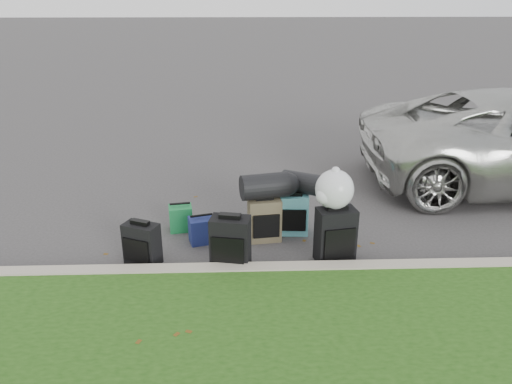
{
  "coord_description": "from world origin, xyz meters",
  "views": [
    {
      "loc": [
        -0.31,
        -5.83,
        2.98
      ],
      "look_at": [
        -0.1,
        0.2,
        0.55
      ],
      "focal_mm": 35.0,
      "sensor_mm": 36.0,
      "label": 1
    }
  ],
  "objects_px": {
    "suitcase_small_black": "(142,244)",
    "tote_navy": "(202,230)",
    "suitcase_large_black_left": "(230,243)",
    "suitcase_olive": "(264,220)",
    "suitcase_teal": "(294,214)",
    "suitcase_large_black_right": "(335,235)",
    "tote_green": "(181,218)"
  },
  "relations": [
    {
      "from": "suitcase_small_black",
      "to": "suitcase_teal",
      "type": "distance_m",
      "value": 1.98
    },
    {
      "from": "suitcase_olive",
      "to": "tote_green",
      "type": "distance_m",
      "value": 1.15
    },
    {
      "from": "tote_navy",
      "to": "suitcase_teal",
      "type": "bearing_deg",
      "value": -5.29
    },
    {
      "from": "suitcase_large_black_left",
      "to": "suitcase_small_black",
      "type": "bearing_deg",
      "value": -177.1
    },
    {
      "from": "suitcase_teal",
      "to": "tote_green",
      "type": "bearing_deg",
      "value": 177.86
    },
    {
      "from": "suitcase_small_black",
      "to": "tote_navy",
      "type": "distance_m",
      "value": 0.84
    },
    {
      "from": "suitcase_large_black_left",
      "to": "suitcase_teal",
      "type": "relative_size",
      "value": 1.18
    },
    {
      "from": "suitcase_teal",
      "to": "tote_navy",
      "type": "relative_size",
      "value": 1.62
    },
    {
      "from": "suitcase_small_black",
      "to": "tote_green",
      "type": "xyz_separation_m",
      "value": [
        0.35,
        0.88,
        -0.08
      ]
    },
    {
      "from": "suitcase_olive",
      "to": "suitcase_teal",
      "type": "xyz_separation_m",
      "value": [
        0.39,
        0.17,
        -0.01
      ]
    },
    {
      "from": "suitcase_large_black_left",
      "to": "suitcase_olive",
      "type": "xyz_separation_m",
      "value": [
        0.42,
        0.7,
        -0.04
      ]
    },
    {
      "from": "suitcase_large_black_right",
      "to": "tote_green",
      "type": "bearing_deg",
      "value": 144.37
    },
    {
      "from": "suitcase_large_black_right",
      "to": "suitcase_olive",
      "type": "bearing_deg",
      "value": 133.89
    },
    {
      "from": "suitcase_small_black",
      "to": "tote_navy",
      "type": "relative_size",
      "value": 1.52
    },
    {
      "from": "suitcase_olive",
      "to": "tote_green",
      "type": "height_order",
      "value": "suitcase_olive"
    },
    {
      "from": "suitcase_small_black",
      "to": "suitcase_large_black_left",
      "type": "height_order",
      "value": "suitcase_large_black_left"
    },
    {
      "from": "tote_green",
      "to": "tote_navy",
      "type": "bearing_deg",
      "value": -59.12
    },
    {
      "from": "suitcase_small_black",
      "to": "suitcase_large_black_right",
      "type": "bearing_deg",
      "value": 23.51
    },
    {
      "from": "suitcase_small_black",
      "to": "suitcase_teal",
      "type": "bearing_deg",
      "value": 45.46
    },
    {
      "from": "suitcase_teal",
      "to": "suitcase_small_black",
      "type": "bearing_deg",
      "value": -154.79
    },
    {
      "from": "tote_green",
      "to": "suitcase_small_black",
      "type": "bearing_deg",
      "value": -120.85
    },
    {
      "from": "suitcase_large_black_right",
      "to": "tote_navy",
      "type": "xyz_separation_m",
      "value": [
        -1.6,
        0.53,
        -0.17
      ]
    },
    {
      "from": "suitcase_small_black",
      "to": "suitcase_large_black_right",
      "type": "height_order",
      "value": "suitcase_large_black_right"
    },
    {
      "from": "tote_navy",
      "to": "suitcase_small_black",
      "type": "bearing_deg",
      "value": -157.14
    },
    {
      "from": "suitcase_large_black_left",
      "to": "suitcase_teal",
      "type": "height_order",
      "value": "suitcase_large_black_left"
    },
    {
      "from": "suitcase_large_black_left",
      "to": "suitcase_olive",
      "type": "relative_size",
      "value": 1.13
    },
    {
      "from": "suitcase_small_black",
      "to": "tote_green",
      "type": "height_order",
      "value": "suitcase_small_black"
    },
    {
      "from": "suitcase_small_black",
      "to": "suitcase_olive",
      "type": "xyz_separation_m",
      "value": [
        1.46,
        0.56,
        0.03
      ]
    },
    {
      "from": "suitcase_small_black",
      "to": "suitcase_large_black_left",
      "type": "xyz_separation_m",
      "value": [
        1.03,
        -0.14,
        0.06
      ]
    },
    {
      "from": "suitcase_teal",
      "to": "suitcase_large_black_right",
      "type": "height_order",
      "value": "suitcase_large_black_right"
    },
    {
      "from": "tote_green",
      "to": "suitcase_large_black_left",
      "type": "bearing_deg",
      "value": -65.5
    },
    {
      "from": "suitcase_teal",
      "to": "tote_navy",
      "type": "height_order",
      "value": "suitcase_teal"
    }
  ]
}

